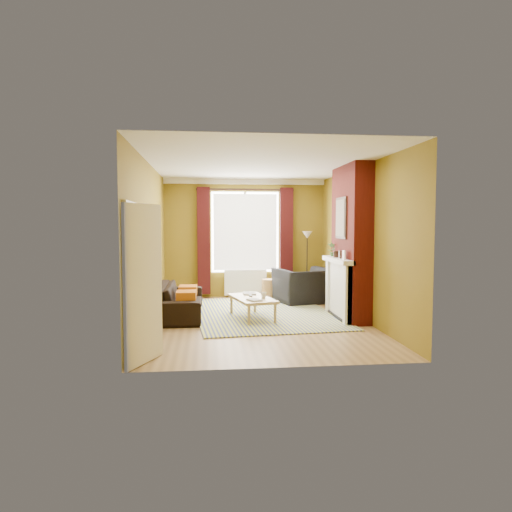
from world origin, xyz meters
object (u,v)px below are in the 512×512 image
(armchair, at_px, (304,286))
(wicker_stool, at_px, (270,289))
(floor_lamp, at_px, (307,245))
(coffee_table, at_px, (252,300))
(sofa, at_px, (180,300))

(armchair, height_order, wicker_stool, armchair)
(floor_lamp, bearing_deg, wicker_stool, -175.34)
(armchair, height_order, coffee_table, armchair)
(floor_lamp, bearing_deg, sofa, -146.73)
(coffee_table, height_order, floor_lamp, floor_lamp)
(armchair, relative_size, wicker_stool, 2.54)
(sofa, bearing_deg, armchair, -65.92)
(sofa, bearing_deg, coffee_table, -106.73)
(wicker_stool, distance_m, floor_lamp, 1.35)
(sofa, xyz_separation_m, floor_lamp, (2.86, 1.87, 0.93))
(sofa, height_order, wicker_stool, sofa)
(armchair, relative_size, floor_lamp, 0.74)
(coffee_table, height_order, wicker_stool, wicker_stool)
(coffee_table, distance_m, wicker_stool, 2.29)
(armchair, distance_m, floor_lamp, 1.11)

